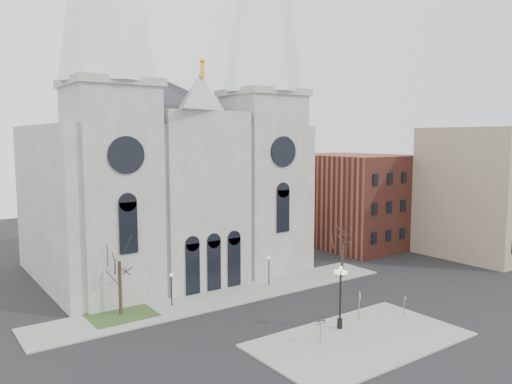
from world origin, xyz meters
TOP-DOWN VIEW (x-y plane):
  - ground at (0.00, 0.00)m, footprint 160.00×160.00m
  - sidewalk_near at (3.00, -5.00)m, footprint 18.00×10.00m
  - sidewalk_far at (0.00, 11.00)m, footprint 40.00×6.00m
  - grass_patch at (-11.00, 12.00)m, footprint 6.00×5.00m
  - cathedral at (0.00, 22.86)m, footprint 33.00×26.66m
  - bg_building_brick at (30.00, 22.00)m, footprint 14.00×18.00m
  - bg_building_tan at (38.00, 6.00)m, footprint 10.00×14.00m
  - tree_left at (-11.00, 12.00)m, footprint 3.20×3.20m
  - tree_right at (15.00, 9.00)m, footprint 3.20×3.20m
  - ped_lamp_left at (-6.00, 11.50)m, footprint 0.32×0.32m
  - ped_lamp_right at (6.00, 11.50)m, footprint 0.32×0.32m
  - stop_sign at (6.19, -1.87)m, footprint 0.88×0.41m
  - globe_lamp at (3.29, -2.36)m, footprint 1.58×1.58m
  - one_way_sign at (-0.12, -3.56)m, footprint 0.83×0.09m
  - street_name_sign at (10.06, -3.88)m, footprint 0.58×0.30m

SIDE VIEW (x-z plane):
  - ground at x=0.00m, z-range 0.00..0.00m
  - sidewalk_near at x=3.00m, z-range 0.00..0.14m
  - sidewalk_far at x=0.00m, z-range 0.00..0.14m
  - grass_patch at x=-11.00m, z-range 0.00..0.18m
  - street_name_sign at x=10.06m, z-range 0.34..2.31m
  - one_way_sign at x=-0.12m, z-range 0.50..2.40m
  - stop_sign at x=6.19m, z-range 0.69..3.33m
  - ped_lamp_left at x=-6.00m, z-range 0.70..3.96m
  - ped_lamp_right at x=6.00m, z-range 0.70..3.96m
  - globe_lamp at x=3.29m, z-range 0.85..6.38m
  - tree_right at x=15.00m, z-range 1.47..7.47m
  - tree_left at x=-11.00m, z-range 1.83..9.33m
  - bg_building_brick at x=30.00m, z-range 0.00..14.00m
  - bg_building_tan at x=38.00m, z-range 0.00..18.00m
  - cathedral at x=0.00m, z-range -8.52..45.48m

